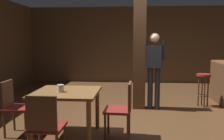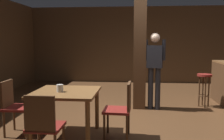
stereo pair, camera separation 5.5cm
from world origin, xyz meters
name	(u,v)px [view 1 (the left image)]	position (x,y,z in m)	size (l,w,h in m)	color
ground_plane	(137,119)	(0.00, 0.00, 0.00)	(10.80, 10.80, 0.00)	#4C301C
wall_back	(135,45)	(0.00, 4.50, 1.40)	(8.00, 0.10, 2.80)	brown
pillar	(139,47)	(0.04, 0.85, 1.40)	(0.28, 0.28, 2.80)	#4C301C
dining_table	(67,98)	(-1.16, -1.03, 0.64)	(1.01, 1.01, 0.75)	brown
chair_south	(45,125)	(-1.19, -1.93, 0.51)	(0.42, 0.42, 0.89)	maroon
chair_east	(122,107)	(-0.26, -1.01, 0.51)	(0.44, 0.44, 0.89)	maroon
chair_west	(14,105)	(-2.04, -1.00, 0.51)	(0.43, 0.43, 0.89)	maroon
napkin_cup	(61,88)	(-1.23, -1.10, 0.81)	(0.10, 0.10, 0.12)	beige
standing_person	(154,65)	(0.38, 0.76, 1.00)	(0.47, 0.26, 1.72)	black
bar_stool_near	(204,82)	(1.57, 1.10, 0.58)	(0.33, 0.33, 0.78)	maroon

